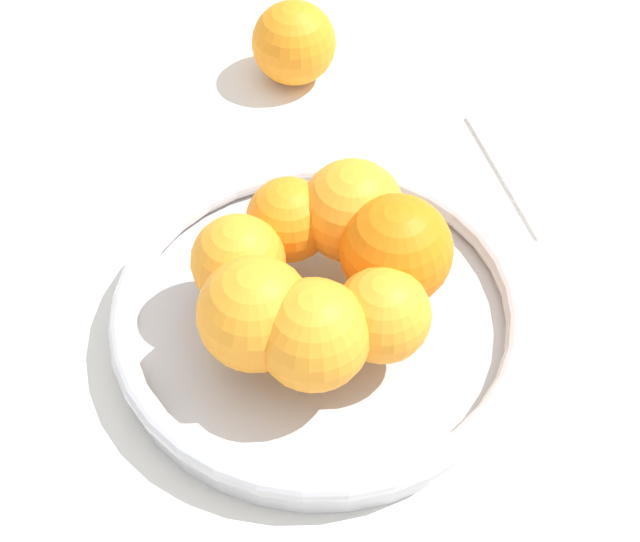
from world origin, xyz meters
TOP-DOWN VIEW (x-y plane):
  - ground_plane at (0.00, 0.00)m, footprint 4.00×4.00m
  - fruit_bowl at (0.00, 0.00)m, footprint 0.31×0.31m
  - orange_pile at (-0.00, -0.00)m, footprint 0.19×0.19m
  - stray_orange at (0.30, 0.05)m, footprint 0.08×0.08m
  - napkin_folded at (0.21, -0.21)m, footprint 0.20×0.20m

SIDE VIEW (x-z plane):
  - ground_plane at x=0.00m, z-range 0.00..0.00m
  - napkin_folded at x=0.21m, z-range 0.00..0.01m
  - fruit_bowl at x=0.00m, z-range 0.00..0.04m
  - stray_orange at x=0.30m, z-range 0.00..0.08m
  - orange_pile at x=0.00m, z-range 0.03..0.12m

